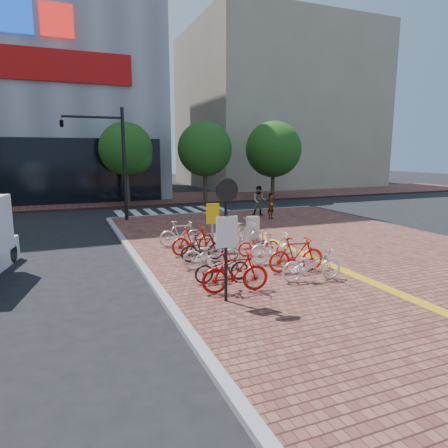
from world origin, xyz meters
name	(u,v)px	position (x,y,z in m)	size (l,w,h in m)	color
ground	(262,266)	(0.00, 0.00, 0.00)	(120.00, 120.00, 0.00)	black
tactile_strip	(422,303)	(2.00, -5.00, 0.16)	(0.40, 34.00, 0.01)	orange
kerb_west	(200,349)	(-4.00, -5.00, 0.08)	(0.25, 34.00, 0.15)	gray
kerb_north	(219,212)	(3.00, 12.00, 0.08)	(14.00, 0.25, 0.15)	gray
far_sidewalk	(146,200)	(0.00, 21.00, 0.07)	(70.00, 8.00, 0.15)	brown
building_beige	(274,110)	(18.00, 32.00, 9.00)	(20.00, 18.00, 18.00)	gray
crosswalk	(174,211)	(0.50, 14.00, 0.01)	(7.50, 4.00, 0.01)	silver
street_trees	(218,150)	(5.04, 17.45, 4.10)	(16.20, 4.60, 6.35)	#38281E
bike_0	(235,272)	(-2.11, -2.42, 0.72)	(0.53, 1.89, 1.14)	#A40D0B
bike_1	(222,267)	(-2.11, -1.42, 0.60)	(0.59, 1.70, 0.89)	black
bike_2	(212,254)	(-1.93, -0.09, 0.66)	(0.68, 1.95, 1.03)	silver
bike_3	(203,248)	(-1.90, 0.96, 0.64)	(0.46, 1.62, 0.98)	black
bike_4	(194,240)	(-1.89, 2.03, 0.69)	(0.51, 1.81, 1.09)	#B4200C
bike_5	(181,234)	(-2.00, 3.36, 0.69)	(0.50, 1.78, 1.07)	silver
bike_6	(312,264)	(0.42, -2.36, 0.65)	(0.67, 1.91, 1.01)	silver
bike_7	(296,254)	(0.49, -1.38, 0.72)	(0.54, 1.90, 1.14)	red
bike_8	(275,248)	(0.32, -0.27, 0.71)	(0.52, 1.85, 1.11)	white
bike_9	(259,245)	(0.30, 0.90, 0.57)	(0.55, 1.59, 0.84)	#B7120D
bike_10	(246,235)	(0.38, 2.23, 0.67)	(0.49, 1.73, 1.04)	#BBBBC0
bike_11	(238,230)	(0.54, 3.35, 0.64)	(0.65, 1.86, 0.98)	#ADADB1
pedestrian_a	(271,206)	(4.73, 8.08, 0.90)	(0.55, 0.36, 1.50)	gray
pedestrian_b	(259,201)	(4.70, 9.53, 1.05)	(0.87, 0.68, 1.80)	#454B58
utility_box	(253,229)	(1.13, 3.12, 0.70)	(0.50, 0.36, 1.09)	#B8B8BD
yellow_sign	(213,218)	(-1.01, 2.31, 1.44)	(0.51, 0.15, 1.87)	#B7B7BC
notice_sign	(227,225)	(-2.60, -2.98, 2.16)	(0.59, 0.14, 3.19)	black
traffic_light_pole	(96,143)	(-4.53, 10.92, 4.46)	(3.35, 1.29, 6.24)	black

